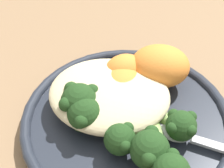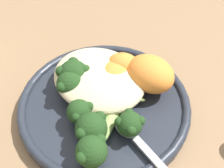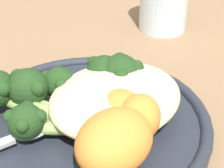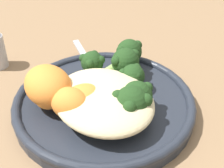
{
  "view_description": "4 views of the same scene",
  "coord_description": "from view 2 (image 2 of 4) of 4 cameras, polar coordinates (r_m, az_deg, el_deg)",
  "views": [
    {
      "loc": [
        0.04,
        -0.28,
        0.33
      ],
      "look_at": [
        -0.01,
        -0.01,
        0.06
      ],
      "focal_mm": 60.0,
      "sensor_mm": 36.0,
      "label": 1
    },
    {
      "loc": [
        0.19,
        -0.21,
        0.35
      ],
      "look_at": [
        0.02,
        -0.01,
        0.06
      ],
      "focal_mm": 50.0,
      "sensor_mm": 36.0,
      "label": 2
    },
    {
      "loc": [
        0.2,
        0.19,
        0.24
      ],
      "look_at": [
        -0.01,
        0.0,
        0.06
      ],
      "focal_mm": 60.0,
      "sensor_mm": 36.0,
      "label": 3
    },
    {
      "loc": [
        -0.26,
        0.15,
        0.27
      ],
      "look_at": [
        0.01,
        -0.03,
        0.04
      ],
      "focal_mm": 50.0,
      "sensor_mm": 36.0,
      "label": 4
    }
  ],
  "objects": [
    {
      "name": "ground_plane",
      "position": [
        0.45,
        -1.18,
        -3.0
      ],
      "size": [
        4.0,
        4.0,
        0.0
      ],
      "primitive_type": "plane",
      "color": "#846647"
    },
    {
      "name": "plate",
      "position": [
        0.43,
        -1.41,
        -3.94
      ],
      "size": [
        0.23,
        0.23,
        0.02
      ],
      "color": "#232833",
      "rests_on": "ground_plane"
    },
    {
      "name": "quinoa_mound",
      "position": [
        0.42,
        -2.42,
        0.99
      ],
      "size": [
        0.13,
        0.11,
        0.03
      ],
      "primitive_type": "ellipsoid",
      "color": "beige",
      "rests_on": "plate"
    },
    {
      "name": "broccoli_stalk_0",
      "position": [
        0.43,
        -0.66,
        1.64
      ],
      "size": [
        0.08,
        0.04,
        0.03
      ],
      "rotation": [
        0.0,
        0.0,
        2.78
      ],
      "color": "#8EB25B",
      "rests_on": "plate"
    },
    {
      "name": "broccoli_stalk_1",
      "position": [
        0.42,
        -6.32,
        1.42
      ],
      "size": [
        0.1,
        0.05,
        0.04
      ],
      "rotation": [
        0.0,
        0.0,
        3.45
      ],
      "color": "#8EB25B",
      "rests_on": "plate"
    },
    {
      "name": "broccoli_stalk_2",
      "position": [
        0.42,
        -6.14,
        -0.43
      ],
      "size": [
        0.11,
        0.08,
        0.04
      ],
      "rotation": [
        0.0,
        0.0,
        3.69
      ],
      "color": "#8EB25B",
      "rests_on": "plate"
    },
    {
      "name": "broccoli_stalk_3",
      "position": [
        0.39,
        -4.61,
        -4.66
      ],
      "size": [
        0.05,
        0.09,
        0.03
      ],
      "rotation": [
        0.0,
        0.0,
        4.39
      ],
      "color": "#8EB25B",
      "rests_on": "plate"
    },
    {
      "name": "broccoli_stalk_4",
      "position": [
        0.38,
        -2.99,
        -7.34
      ],
      "size": [
        0.04,
        0.11,
        0.04
      ],
      "rotation": [
        0.0,
        0.0,
        4.85
      ],
      "color": "#8EB25B",
      "rests_on": "plate"
    },
    {
      "name": "broccoli_stalk_5",
      "position": [
        0.36,
        -2.74,
        -10.55
      ],
      "size": [
        0.06,
        0.12,
        0.04
      ],
      "rotation": [
        0.0,
        0.0,
        5.04
      ],
      "color": "#8EB25B",
      "rests_on": "plate"
    },
    {
      "name": "broccoli_stalk_6",
      "position": [
        0.38,
        2.96,
        -6.24
      ],
      "size": [
        0.08,
        0.07,
        0.03
      ],
      "rotation": [
        0.0,
        0.0,
        5.57
      ],
      "color": "#8EB25B",
      "rests_on": "plate"
    },
    {
      "name": "sweet_potato_chunk_0",
      "position": [
        0.43,
        6.13,
        1.81
      ],
      "size": [
        0.05,
        0.06,
        0.03
      ],
      "primitive_type": "ellipsoid",
      "rotation": [
        0.0,
        0.0,
        5.26
      ],
      "color": "orange",
      "rests_on": "plate"
    },
    {
      "name": "sweet_potato_chunk_1",
      "position": [
        0.42,
        7.0,
        1.88
      ],
      "size": [
        0.07,
        0.06,
        0.05
      ],
      "primitive_type": "ellipsoid",
      "rotation": [
        0.0,
        0.0,
        3.2
      ],
      "color": "orange",
      "rests_on": "plate"
    },
    {
      "name": "sweet_potato_chunk_2",
      "position": [
        0.44,
        2.24,
        3.16
      ],
      "size": [
        0.06,
        0.06,
        0.04
      ],
      "primitive_type": "ellipsoid",
      "rotation": [
        0.0,
        0.0,
        0.53
      ],
      "color": "orange",
      "rests_on": "plate"
    },
    {
      "name": "sweet_potato_chunk_3",
      "position": [
        0.43,
        0.52,
        1.62
      ],
      "size": [
        0.06,
        0.06,
        0.03
      ],
      "primitive_type": "ellipsoid",
      "rotation": [
        0.0,
        0.0,
        4.51
      ],
      "color": "orange",
      "rests_on": "plate"
    },
    {
      "name": "spoon",
      "position": [
        0.38,
        4.17,
        -9.56
      ],
      "size": [
        0.12,
        0.04,
        0.01
      ],
      "rotation": [
        0.0,
        0.0,
        6.06
      ],
      "color": "#B7B7BC",
      "rests_on": "plate"
    }
  ]
}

